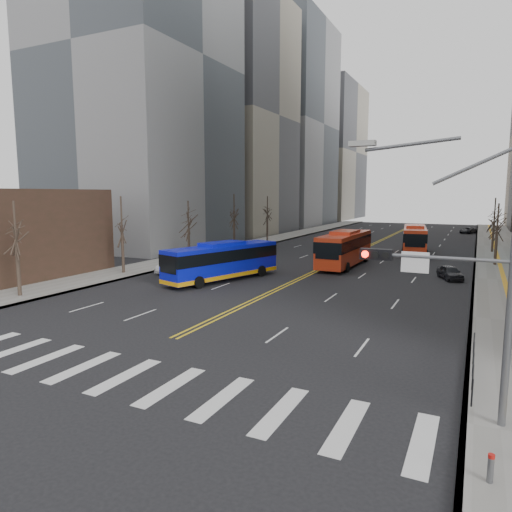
# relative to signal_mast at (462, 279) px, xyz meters

# --- Properties ---
(ground) EXTENTS (220.00, 220.00, 0.00)m
(ground) POSITION_rel_signal_mast_xyz_m (-13.77, -2.00, -4.86)
(ground) COLOR black
(sidewalk_right) EXTENTS (7.00, 130.00, 0.15)m
(sidewalk_right) POSITION_rel_signal_mast_xyz_m (3.73, 43.00, -4.78)
(sidewalk_right) COLOR gray
(sidewalk_right) RESTS_ON ground
(sidewalk_left) EXTENTS (5.00, 130.00, 0.15)m
(sidewalk_left) POSITION_rel_signal_mast_xyz_m (-30.27, 43.00, -4.78)
(sidewalk_left) COLOR gray
(sidewalk_left) RESTS_ON ground
(crosswalk) EXTENTS (26.70, 4.00, 0.01)m
(crosswalk) POSITION_rel_signal_mast_xyz_m (-13.77, -2.00, -4.85)
(crosswalk) COLOR silver
(crosswalk) RESTS_ON ground
(centerline) EXTENTS (0.55, 100.00, 0.01)m
(centerline) POSITION_rel_signal_mast_xyz_m (-13.77, 53.00, -4.85)
(centerline) COLOR gold
(centerline) RESTS_ON ground
(office_towers) EXTENTS (83.00, 134.00, 58.00)m
(office_towers) POSITION_rel_signal_mast_xyz_m (-13.64, 66.51, 19.07)
(office_towers) COLOR gray
(office_towers) RESTS_ON ground
(signal_mast) EXTENTS (5.37, 0.37, 9.39)m
(signal_mast) POSITION_rel_signal_mast_xyz_m (0.00, 0.00, 0.00)
(signal_mast) COLOR slate
(signal_mast) RESTS_ON ground
(pedestrian_railing) EXTENTS (0.06, 6.06, 1.02)m
(pedestrian_railing) POSITION_rel_signal_mast_xyz_m (0.53, 4.00, -4.03)
(pedestrian_railing) COLOR black
(pedestrian_railing) RESTS_ON sidewalk_right
(street_trees) EXTENTS (35.20, 47.20, 7.60)m
(street_trees) POSITION_rel_signal_mast_xyz_m (-20.94, 32.55, 0.02)
(street_trees) COLOR #31261E
(street_trees) RESTS_ON ground
(blue_bus) EXTENTS (5.83, 11.88, 3.41)m
(blue_bus) POSITION_rel_signal_mast_xyz_m (-19.67, 18.41, -3.07)
(blue_bus) COLOR #0E17D9
(blue_bus) RESTS_ON ground
(red_bus_near) EXTENTS (3.14, 11.98, 3.77)m
(red_bus_near) POSITION_rel_signal_mast_xyz_m (-12.09, 30.97, -2.77)
(red_bus_near) COLOR red
(red_bus_near) RESTS_ON ground
(red_bus_far) EXTENTS (4.17, 11.85, 3.67)m
(red_bus_far) POSITION_rel_signal_mast_xyz_m (-6.78, 44.97, -2.82)
(red_bus_far) COLOR red
(red_bus_far) RESTS_ON ground
(car_white) EXTENTS (2.15, 4.23, 1.33)m
(car_white) POSITION_rel_signal_mast_xyz_m (-26.27, 19.67, -4.19)
(car_white) COLOR silver
(car_white) RESTS_ON ground
(car_dark_mid) EXTENTS (2.75, 3.92, 1.24)m
(car_dark_mid) POSITION_rel_signal_mast_xyz_m (-1.61, 27.64, -4.24)
(car_dark_mid) COLOR black
(car_dark_mid) RESTS_ON ground
(car_silver) EXTENTS (2.51, 4.56, 1.25)m
(car_silver) POSITION_rel_signal_mast_xyz_m (-18.82, 49.28, -4.23)
(car_silver) COLOR gray
(car_silver) RESTS_ON ground
(car_dark_far) EXTENTS (3.27, 4.57, 1.16)m
(car_dark_far) POSITION_rel_signal_mast_xyz_m (-1.27, 80.71, -4.28)
(car_dark_far) COLOR black
(car_dark_far) RESTS_ON ground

